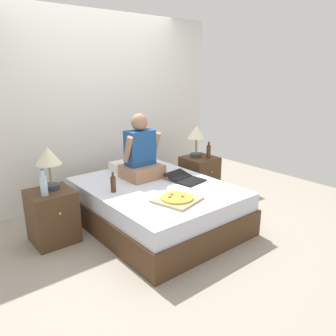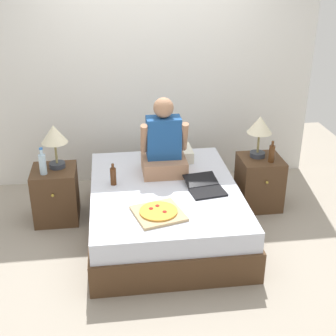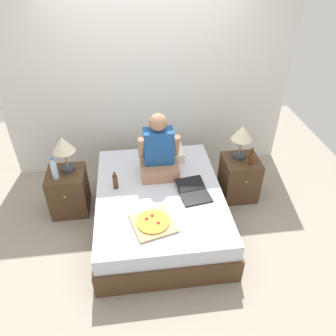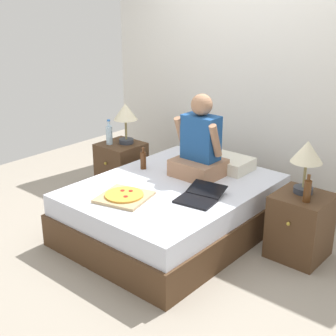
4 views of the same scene
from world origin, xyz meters
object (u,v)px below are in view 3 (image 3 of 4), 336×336
object	(u,v)px
bed	(160,207)
nightstand_right	(239,178)
beer_bottle	(251,157)
pizza_box	(153,223)
lamp_on_left_nightstand	(63,147)
nightstand_left	(69,191)
water_bottle	(54,170)
person_seated	(159,153)
beer_bottle_on_bed	(115,182)
lamp_on_right_nightstand	(242,135)
laptop	(194,193)

from	to	relation	value
bed	nightstand_right	distance (m)	1.14
beer_bottle	pizza_box	xyz separation A→B (m)	(-1.26, -0.79, -0.15)
lamp_on_left_nightstand	nightstand_right	distance (m)	2.20
nightstand_left	nightstand_right	xyz separation A→B (m)	(2.16, 0.00, 0.00)
water_bottle	person_seated	xyz separation A→B (m)	(1.19, 0.05, 0.10)
lamp_on_left_nightstand	nightstand_left	bearing A→B (deg)	-128.63
beer_bottle_on_bed	nightstand_left	bearing A→B (deg)	156.12
beer_bottle	beer_bottle_on_bed	bearing A→B (deg)	-174.29
water_bottle	pizza_box	size ratio (longest dim) A/B	0.56
nightstand_left	water_bottle	bearing A→B (deg)	-131.65
beer_bottle_on_bed	lamp_on_right_nightstand	bearing A→B (deg)	11.55
nightstand_right	beer_bottle	world-z (taller)	beer_bottle
beer_bottle	pizza_box	bearing A→B (deg)	-148.05
bed	pizza_box	xyz separation A→B (m)	(-0.12, -0.51, 0.27)
nightstand_right	person_seated	world-z (taller)	person_seated
nightstand_left	beer_bottle_on_bed	xyz separation A→B (m)	(0.59, -0.26, 0.30)
water_bottle	nightstand_right	world-z (taller)	water_bottle
bed	person_seated	distance (m)	0.64
nightstand_right	beer_bottle	size ratio (longest dim) A/B	2.45
nightstand_left	lamp_on_left_nightstand	bearing A→B (deg)	51.37
beer_bottle_on_bed	nightstand_right	bearing A→B (deg)	9.56
nightstand_right	bed	bearing A→B (deg)	-160.51
person_seated	pizza_box	world-z (taller)	person_seated
nightstand_right	beer_bottle_on_bed	xyz separation A→B (m)	(-1.56, -0.26, 0.30)
beer_bottle	laptop	size ratio (longest dim) A/B	0.50
nightstand_left	laptop	size ratio (longest dim) A/B	1.23
bed	lamp_on_right_nightstand	distance (m)	1.31
nightstand_right	person_seated	distance (m)	1.15
pizza_box	beer_bottle	bearing A→B (deg)	31.95
lamp_on_left_nightstand	person_seated	distance (m)	1.08
laptop	pizza_box	distance (m)	0.63
lamp_on_left_nightstand	pizza_box	size ratio (longest dim) A/B	0.92
bed	lamp_on_right_nightstand	size ratio (longest dim) A/B	4.17
water_bottle	beer_bottle	distance (m)	2.31
beer_bottle	bed	bearing A→B (deg)	-166.22
lamp_on_left_nightstand	person_seated	world-z (taller)	person_seated
person_seated	pizza_box	bearing A→B (deg)	-100.13
beer_bottle	person_seated	world-z (taller)	person_seated
lamp_on_left_nightstand	water_bottle	size ratio (longest dim) A/B	1.63
water_bottle	lamp_on_right_nightstand	size ratio (longest dim) A/B	0.61
water_bottle	bed	bearing A→B (deg)	-14.14
nightstand_right	pizza_box	bearing A→B (deg)	-143.35
pizza_box	lamp_on_right_nightstand	bearing A→B (deg)	38.88
nightstand_left	lamp_on_right_nightstand	distance (m)	2.21
nightstand_left	pizza_box	bearing A→B (deg)	-42.69
bed	lamp_on_right_nightstand	bearing A→B (deg)	22.39
nightstand_left	laptop	world-z (taller)	same
bed	laptop	xyz separation A→B (m)	(0.38, -0.11, 0.27)
nightstand_right	laptop	size ratio (longest dim) A/B	1.23
bed	nightstand_left	size ratio (longest dim) A/B	3.34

